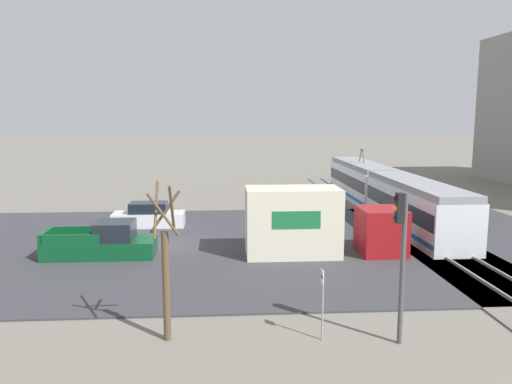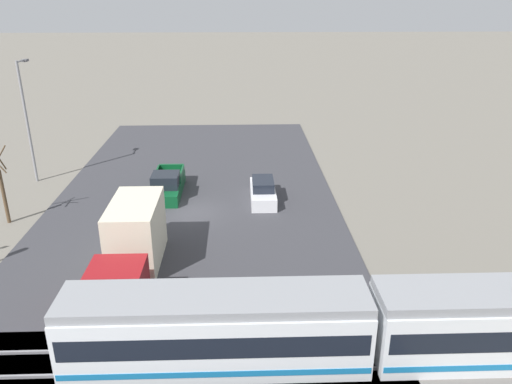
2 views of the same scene
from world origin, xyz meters
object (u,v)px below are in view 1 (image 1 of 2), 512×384
object	(u,v)px
light_rail_tram	(384,192)
no_parking_sign	(323,298)
pickup_truck	(102,243)
street_tree	(166,270)
traffic_light_pole	(401,247)
box_truck	(314,224)
sedan_car_0	(149,216)

from	to	relation	value
light_rail_tram	no_parking_sign	xyz separation A→B (m)	(20.91, -8.83, -0.19)
pickup_truck	street_tree	distance (m)	10.95
pickup_truck	light_rail_tram	bearing A→B (deg)	120.19
light_rail_tram	traffic_light_pole	distance (m)	22.32
pickup_truck	no_parking_sign	size ratio (longest dim) A/B	2.36
pickup_truck	no_parking_sign	distance (m)	13.98
light_rail_tram	traffic_light_pole	world-z (taller)	traffic_light_pole
box_truck	no_parking_sign	distance (m)	10.03
pickup_truck	street_tree	size ratio (longest dim) A/B	1.07
pickup_truck	no_parking_sign	world-z (taller)	no_parking_sign
sedan_car_0	pickup_truck	bearing A→B (deg)	169.18
traffic_light_pole	street_tree	world-z (taller)	street_tree
box_truck	light_rail_tram	bearing A→B (deg)	146.47
sedan_car_0	street_tree	distance (m)	17.32
light_rail_tram	pickup_truck	size ratio (longest dim) A/B	4.40
no_parking_sign	pickup_truck	bearing A→B (deg)	-137.22
traffic_light_pole	no_parking_sign	distance (m)	3.01
sedan_car_0	traffic_light_pole	distance (m)	20.77
box_truck	sedan_car_0	bearing A→B (deg)	-127.49
pickup_truck	traffic_light_pole	xyz separation A→B (m)	(10.66, 11.88, 2.45)
street_tree	box_truck	bearing A→B (deg)	145.27
street_tree	no_parking_sign	bearing A→B (deg)	85.99
sedan_car_0	no_parking_sign	size ratio (longest dim) A/B	1.95
no_parking_sign	street_tree	bearing A→B (deg)	-94.01
box_truck	traffic_light_pole	size ratio (longest dim) A/B	1.68
light_rail_tram	sedan_car_0	distance (m)	17.36
box_truck	pickup_truck	size ratio (longest dim) A/B	1.47
light_rail_tram	no_parking_sign	bearing A→B (deg)	-22.89
pickup_truck	street_tree	xyz separation A→B (m)	(9.90, 4.40, 1.61)
box_truck	pickup_truck	world-z (taller)	box_truck
light_rail_tram	pickup_truck	xyz separation A→B (m)	(10.65, -18.31, -0.86)
pickup_truck	street_tree	bearing A→B (deg)	23.99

